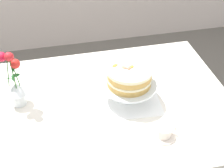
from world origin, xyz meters
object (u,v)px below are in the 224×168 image
object	(u,v)px
layer_cake	(129,76)
flower_vase	(15,83)
dining_table	(102,119)
cake_stand	(129,86)
teacup	(164,132)

from	to	relation	value
layer_cake	flower_vase	bearing A→B (deg)	171.23
dining_table	layer_cake	world-z (taller)	layer_cake
dining_table	flower_vase	bearing A→B (deg)	163.20
dining_table	layer_cake	bearing A→B (deg)	13.86
layer_cake	dining_table	bearing A→B (deg)	-166.14
cake_stand	flower_vase	xyz separation A→B (m)	(-0.57, 0.09, 0.05)
flower_vase	dining_table	bearing A→B (deg)	-16.80
teacup	dining_table	bearing A→B (deg)	133.18
cake_stand	teacup	distance (m)	0.32
dining_table	teacup	distance (m)	0.37
dining_table	flower_vase	distance (m)	0.49
cake_stand	teacup	world-z (taller)	cake_stand
layer_cake	flower_vase	size ratio (longest dim) A/B	0.73
dining_table	cake_stand	size ratio (longest dim) A/B	4.83
flower_vase	teacup	bearing A→B (deg)	-30.29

